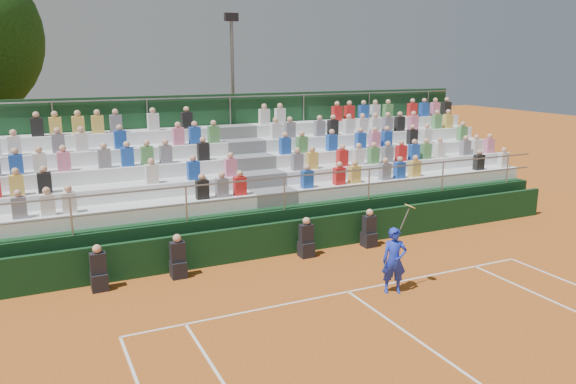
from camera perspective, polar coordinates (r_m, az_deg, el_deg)
name	(u,v)px	position (r m, az deg, el deg)	size (l,w,h in m)	color
ground	(348,292)	(14.17, 6.14, -10.06)	(90.00, 90.00, 0.00)	#B55B1E
courtside_wall	(292,237)	(16.63, 0.44, -4.58)	(20.00, 0.15, 1.00)	black
line_officials	(247,250)	(15.64, -4.21, -5.87)	(8.34, 0.40, 1.19)	black
grandstand	(252,194)	(19.34, -3.68, -0.24)	(20.00, 5.20, 4.40)	black
tennis_player	(394,260)	(14.02, 10.74, -6.84)	(0.89, 0.60, 2.22)	#1A31CA
floodlight_mast	(233,86)	(25.74, -5.63, 10.67)	(0.60, 0.25, 7.61)	gray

